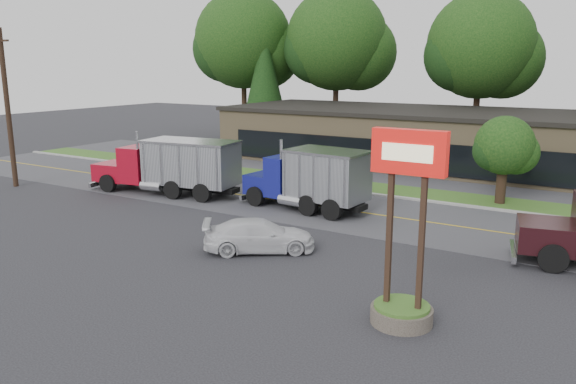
{
  "coord_description": "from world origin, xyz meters",
  "views": [
    {
      "loc": [
        15.77,
        -17.93,
        7.73
      ],
      "look_at": [
        2.22,
        4.45,
        1.8
      ],
      "focal_mm": 35.0,
      "sensor_mm": 36.0,
      "label": 1
    }
  ],
  "objects_px": {
    "bilo_sign": "(404,260)",
    "rally_car": "(259,235)",
    "dump_truck_red": "(173,165)",
    "utility_pole": "(8,108)",
    "dump_truck_blue": "(312,178)"
  },
  "relations": [
    {
      "from": "dump_truck_red",
      "to": "rally_car",
      "type": "height_order",
      "value": "dump_truck_red"
    },
    {
      "from": "utility_pole",
      "to": "bilo_sign",
      "type": "xyz_separation_m",
      "value": [
        28.5,
        -6.0,
        -3.07
      ]
    },
    {
      "from": "dump_truck_red",
      "to": "rally_car",
      "type": "xyz_separation_m",
      "value": [
        10.51,
        -6.21,
        -1.13
      ]
    },
    {
      "from": "bilo_sign",
      "to": "rally_car",
      "type": "xyz_separation_m",
      "value": [
        -7.57,
        3.42,
        -1.34
      ]
    },
    {
      "from": "utility_pole",
      "to": "dump_truck_blue",
      "type": "distance_m",
      "value": 20.3
    },
    {
      "from": "utility_pole",
      "to": "dump_truck_red",
      "type": "height_order",
      "value": "utility_pole"
    },
    {
      "from": "dump_truck_red",
      "to": "dump_truck_blue",
      "type": "xyz_separation_m",
      "value": [
        9.07,
        1.01,
        -0.01
      ]
    },
    {
      "from": "dump_truck_red",
      "to": "rally_car",
      "type": "relative_size",
      "value": 2.09
    },
    {
      "from": "bilo_sign",
      "to": "rally_car",
      "type": "relative_size",
      "value": 1.27
    },
    {
      "from": "utility_pole",
      "to": "bilo_sign",
      "type": "relative_size",
      "value": 1.68
    },
    {
      "from": "utility_pole",
      "to": "dump_truck_red",
      "type": "distance_m",
      "value": 11.51
    },
    {
      "from": "bilo_sign",
      "to": "rally_car",
      "type": "bearing_deg",
      "value": 155.68
    },
    {
      "from": "dump_truck_blue",
      "to": "dump_truck_red",
      "type": "bearing_deg",
      "value": 11.43
    },
    {
      "from": "utility_pole",
      "to": "rally_car",
      "type": "distance_m",
      "value": 21.54
    },
    {
      "from": "bilo_sign",
      "to": "dump_truck_red",
      "type": "height_order",
      "value": "bilo_sign"
    }
  ]
}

